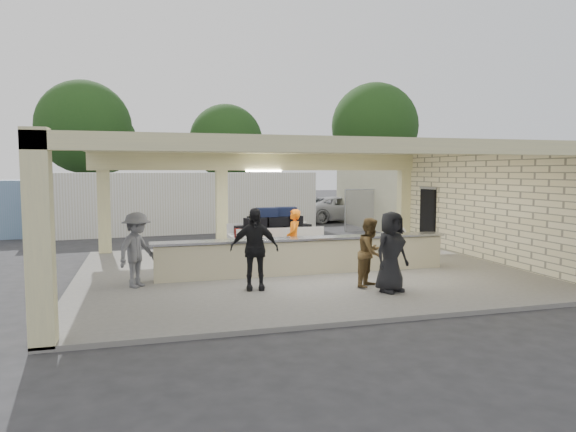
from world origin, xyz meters
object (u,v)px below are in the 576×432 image
object	(u,v)px
passenger_a	(371,252)
baggage_counter	(305,255)
luggage_cart	(273,230)
passenger_b	(254,249)
drum_fan	(395,236)
container_blue	(3,209)
car_white_a	(340,209)
car_white_b	(396,208)
car_dark	(304,207)
passenger_d	(391,252)
container_white	(180,202)
baggage_handler	(294,239)
passenger_c	(137,250)

from	to	relation	value
passenger_a	baggage_counter	bearing A→B (deg)	74.89
luggage_cart	passenger_b	size ratio (longest dim) A/B	1.45
luggage_cart	drum_fan	xyz separation A→B (m)	(4.43, 0.22, -0.38)
passenger_a	container_blue	bearing A→B (deg)	86.50
car_white_a	car_white_b	xyz separation A→B (m)	(3.63, 0.15, -0.05)
baggage_counter	drum_fan	size ratio (longest dim) A/B	8.74
baggage_counter	car_dark	distance (m)	16.63
passenger_d	car_white_a	bearing A→B (deg)	52.41
baggage_counter	passenger_d	xyz separation A→B (m)	(1.24, -2.59, 0.44)
baggage_counter	car_dark	world-z (taller)	car_dark
car_white_a	car_white_b	world-z (taller)	car_white_a
passenger_d	passenger_a	bearing A→B (deg)	88.91
drum_fan	container_white	bearing A→B (deg)	155.63
car_dark	baggage_handler	bearing A→B (deg)	-168.90
passenger_a	container_blue	size ratio (longest dim) A/B	0.17
baggage_counter	passenger_b	distance (m)	2.35
container_blue	passenger_a	bearing A→B (deg)	-53.97
passenger_b	passenger_c	bearing A→B (deg)	168.23
passenger_b	car_white_b	xyz separation A→B (m)	(12.01, 15.95, -0.40)
drum_fan	container_white	size ratio (longest dim) A/B	0.07
passenger_d	container_white	world-z (taller)	container_white
passenger_b	car_dark	world-z (taller)	passenger_b
baggage_handler	passenger_b	world-z (taller)	passenger_b
passenger_c	passenger_b	bearing A→B (deg)	-71.34
luggage_cart	car_white_a	world-z (taller)	luggage_cart
luggage_cart	passenger_b	bearing A→B (deg)	-110.39
luggage_cart	container_white	distance (m)	9.19
passenger_d	car_white_b	world-z (taller)	passenger_d
container_white	car_white_b	bearing A→B (deg)	7.14
passenger_d	baggage_handler	bearing A→B (deg)	91.64
baggage_handler	container_white	bearing A→B (deg)	-150.87
luggage_cart	drum_fan	world-z (taller)	luggage_cart
drum_fan	baggage_counter	bearing A→B (deg)	-117.37
baggage_handler	passenger_d	xyz separation A→B (m)	(1.33, -3.39, 0.08)
baggage_handler	passenger_d	world-z (taller)	passenger_d
drum_fan	passenger_d	world-z (taller)	passenger_d
car_white_b	car_dark	xyz separation A→B (m)	(-5.33, 1.44, 0.11)
baggage_counter	car_white_b	distance (m)	17.72
container_white	passenger_a	bearing A→B (deg)	-80.63
baggage_counter	passenger_c	xyz separation A→B (m)	(-4.38, -0.50, 0.41)
passenger_a	container_white	distance (m)	14.01
luggage_cart	passenger_b	world-z (taller)	passenger_b
passenger_a	passenger_b	bearing A→B (deg)	128.10
car_white_b	container_white	xyz separation A→B (m)	(-12.82, -2.85, 0.74)
luggage_cart	passenger_c	world-z (taller)	passenger_c
drum_fan	passenger_d	size ratio (longest dim) A/B	0.51
passenger_a	container_blue	world-z (taller)	container_blue
container_white	car_dark	bearing A→B (deg)	24.41
container_blue	baggage_counter	bearing A→B (deg)	-52.33
passenger_c	container_white	bearing A→B (deg)	30.87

